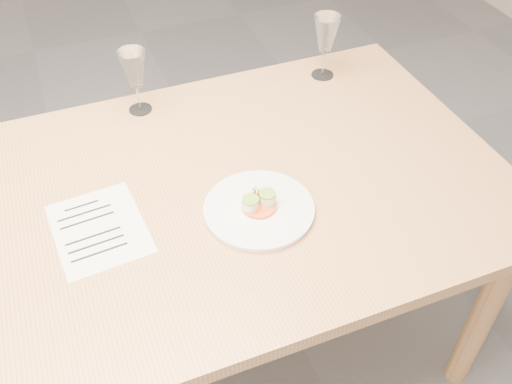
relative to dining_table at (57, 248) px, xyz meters
name	(u,v)px	position (x,y,z in m)	size (l,w,h in m)	color
ground	(106,383)	(0.00, 0.00, -0.68)	(7.00, 7.00, 0.00)	slate
dining_table	(57,248)	(0.00, 0.00, 0.00)	(2.40, 1.00, 0.75)	tan
dinner_plate	(259,208)	(0.49, -0.13, 0.08)	(0.28, 0.28, 0.07)	white
recipe_sheet	(99,229)	(0.11, -0.04, 0.07)	(0.23, 0.28, 0.00)	white
wine_glass_2	(134,70)	(0.32, 0.41, 0.21)	(0.08, 0.08, 0.20)	white
wine_glass_3	(326,35)	(0.92, 0.38, 0.21)	(0.08, 0.08, 0.21)	white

